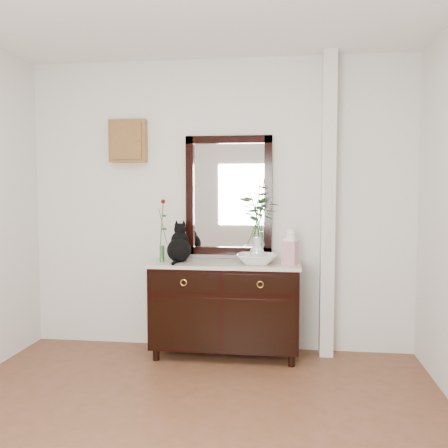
# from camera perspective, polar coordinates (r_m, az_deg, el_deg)

# --- Properties ---
(wall_back) EXTENTS (3.60, 0.04, 2.70)m
(wall_back) POSITION_cam_1_polar(r_m,az_deg,el_deg) (4.66, -0.66, 2.16)
(wall_back) COLOR silver
(wall_back) RESTS_ON ground
(pilaster) EXTENTS (0.12, 0.20, 2.70)m
(pilaster) POSITION_cam_1_polar(r_m,az_deg,el_deg) (4.55, 11.77, 2.02)
(pilaster) COLOR silver
(pilaster) RESTS_ON ground
(sideboard) EXTENTS (1.33, 0.52, 0.82)m
(sideboard) POSITION_cam_1_polar(r_m,az_deg,el_deg) (4.52, 0.17, -9.13)
(sideboard) COLOR black
(sideboard) RESTS_ON ground
(wall_mirror) EXTENTS (0.80, 0.06, 1.10)m
(wall_mirror) POSITION_cam_1_polar(r_m,az_deg,el_deg) (4.63, 0.54, 3.26)
(wall_mirror) COLOR black
(wall_mirror) RESTS_ON wall_back
(key_cabinet) EXTENTS (0.35, 0.10, 0.40)m
(key_cabinet) POSITION_cam_1_polar(r_m,az_deg,el_deg) (4.83, -10.90, 9.28)
(key_cabinet) COLOR brown
(key_cabinet) RESTS_ON wall_back
(cat) EXTENTS (0.26, 0.32, 0.35)m
(cat) POSITION_cam_1_polar(r_m,az_deg,el_deg) (4.49, -5.16, -2.08)
(cat) COLOR black
(cat) RESTS_ON sideboard
(lotus_bowl) EXTENTS (0.37, 0.37, 0.09)m
(lotus_bowl) POSITION_cam_1_polar(r_m,az_deg,el_deg) (4.36, 3.79, -4.02)
(lotus_bowl) COLOR white
(lotus_bowl) RESTS_ON sideboard
(vase_branches) EXTENTS (0.41, 0.41, 0.75)m
(vase_branches) POSITION_cam_1_polar(r_m,az_deg,el_deg) (4.32, 3.81, 0.57)
(vase_branches) COLOR silver
(vase_branches) RESTS_ON lotus_bowl
(bud_vase_rose) EXTENTS (0.08, 0.08, 0.57)m
(bud_vase_rose) POSITION_cam_1_polar(r_m,az_deg,el_deg) (4.49, -7.12, -0.69)
(bud_vase_rose) COLOR #356D31
(bud_vase_rose) RESTS_ON sideboard
(ginger_jar) EXTENTS (0.15, 0.15, 0.32)m
(ginger_jar) POSITION_cam_1_polar(r_m,az_deg,el_deg) (4.36, 7.58, -2.49)
(ginger_jar) COLOR white
(ginger_jar) RESTS_ON sideboard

